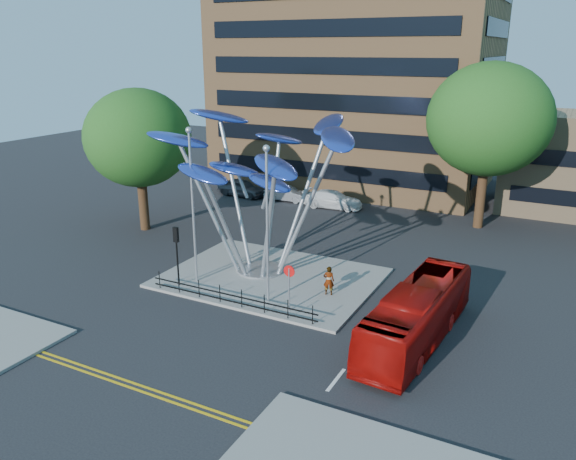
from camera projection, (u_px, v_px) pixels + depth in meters
The scene contains 18 objects.
ground at pixel (229, 325), 27.43m from camera, with size 120.00×120.00×0.00m, color black.
traffic_island at pixel (271, 278), 32.91m from camera, with size 12.00×9.00×0.15m, color slate.
double_yellow_near at pixel (147, 387), 22.36m from camera, with size 40.00×0.12×0.01m, color gold.
double_yellow_far at pixel (141, 391), 22.11m from camera, with size 40.00×0.12×0.01m, color gold.
brick_tower at pixel (358, 25), 52.44m from camera, with size 25.00×15.00×30.00m, color #966A41.
tree_right at pixel (489, 120), 40.00m from camera, with size 8.80×8.80×12.11m.
tree_left at pixel (138, 138), 39.92m from camera, with size 7.60×7.60×10.32m.
leaf_sculpture at pixel (259, 160), 31.85m from camera, with size 12.72×9.54×9.51m.
street_lamp_left at pixel (192, 193), 30.71m from camera, with size 0.36×0.36×8.80m.
street_lamp_right at pixel (267, 211), 28.17m from camera, with size 0.36×0.36×8.30m.
traffic_light_island at pixel (176, 244), 30.93m from camera, with size 0.28×0.18×3.42m.
no_entry_sign_island at pixel (289, 280), 28.11m from camera, with size 0.60×0.10×2.45m.
pedestrian_railing_front at pixel (231, 298), 29.13m from camera, with size 10.00×0.06×1.00m.
red_bus at pixel (417, 315), 25.49m from camera, with size 2.28×9.73×2.71m, color #960A06.
pedestrian at pixel (329, 281), 30.23m from camera, with size 0.59×0.39×1.63m, color gray.
parked_car_left at pixel (241, 188), 51.18m from camera, with size 1.86×4.62×1.57m, color #42434A.
parked_car_mid at pixel (287, 194), 49.55m from camera, with size 1.39×3.98×1.31m, color #9A9CA1.
parked_car_right at pixel (333, 199), 47.41m from camera, with size 2.03×4.99×1.45m, color silver.
Camera 1 is at (13.93, -20.54, 12.89)m, focal length 35.00 mm.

